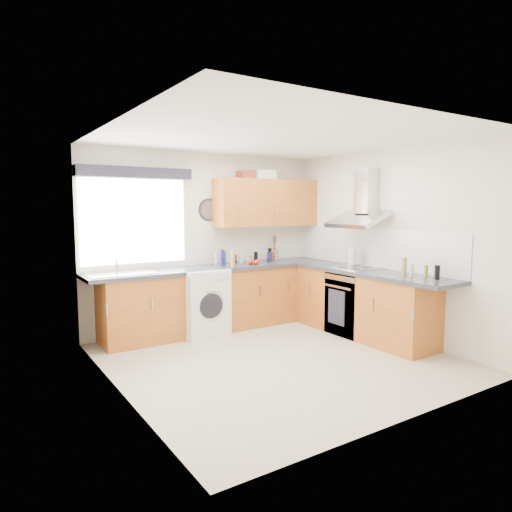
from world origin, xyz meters
TOP-DOWN VIEW (x-y plane):
  - ground_plane at (0.00, 0.00)m, footprint 3.60×3.60m
  - ceiling at (0.00, 0.00)m, footprint 3.60×3.60m
  - wall_back at (0.00, 1.80)m, footprint 3.60×0.02m
  - wall_front at (0.00, -1.80)m, footprint 3.60×0.02m
  - wall_left at (-1.80, 0.00)m, footprint 0.02×3.60m
  - wall_right at (1.80, 0.00)m, footprint 0.02×3.60m
  - window at (-1.05, 1.79)m, footprint 1.40×0.02m
  - window_blind at (-1.05, 1.70)m, footprint 1.50×0.18m
  - splashback at (1.79, 0.30)m, footprint 0.01×3.00m
  - base_cab_back at (-0.10, 1.51)m, footprint 3.00×0.58m
  - base_cab_corner at (1.50, 1.50)m, footprint 0.60×0.60m
  - base_cab_right at (1.51, 0.15)m, footprint 0.58×2.10m
  - worktop_back at (0.00, 1.50)m, footprint 3.60×0.62m
  - worktop_right at (1.50, 0.00)m, footprint 0.62×2.42m
  - sink at (-1.33, 1.50)m, footprint 0.84×0.46m
  - oven at (1.50, 0.30)m, footprint 0.56×0.58m
  - hob_plate at (1.50, 0.30)m, footprint 0.52×0.52m
  - extractor_hood at (1.60, 0.30)m, footprint 0.52×0.78m
  - upper_cabinets at (0.95, 1.62)m, footprint 1.70×0.35m
  - washing_machine at (-0.30, 1.40)m, footprint 0.66×0.64m
  - wall_clock at (0.05, 1.78)m, footprint 0.33×0.04m
  - casserole at (0.91, 1.68)m, footprint 0.34×0.25m
  - storage_box at (0.64, 1.72)m, footprint 0.28×0.24m
  - utensil_pot at (1.15, 1.70)m, footprint 0.14×0.14m
  - kitchen_roll at (1.62, 0.48)m, footprint 0.12×0.12m
  - tomato_cluster at (0.56, 1.39)m, footprint 0.16×0.16m
  - jar_0 at (0.98, 1.59)m, footprint 0.06×0.06m
  - jar_1 at (0.18, 1.59)m, footprint 0.07×0.07m
  - jar_2 at (0.47, 1.59)m, footprint 0.07×0.07m
  - jar_3 at (0.69, 1.53)m, footprint 0.06×0.06m
  - jar_4 at (0.64, 1.62)m, footprint 0.05×0.05m
  - jar_5 at (0.98, 1.51)m, footprint 0.07×0.07m
  - jar_6 at (0.89, 1.49)m, footprint 0.06×0.06m
  - jar_7 at (0.39, 1.63)m, footprint 0.05×0.05m
  - jar_8 at (0.09, 1.65)m, footprint 0.05×0.05m
  - jar_9 at (0.09, 1.49)m, footprint 0.06×0.06m
  - jar_10 at (0.50, 1.42)m, footprint 0.05×0.05m
  - jar_11 at (0.20, 1.37)m, footprint 0.06×0.06m
  - bottle_0 at (1.60, -0.91)m, footprint 0.06×0.06m
  - bottle_1 at (1.49, -0.53)m, footprint 0.06×0.06m
  - bottle_2 at (1.59, -0.77)m, footprint 0.05×0.05m
  - bottle_3 at (1.52, -0.62)m, footprint 0.05×0.05m

SIDE VIEW (x-z plane):
  - ground_plane at x=0.00m, z-range 0.00..0.00m
  - oven at x=1.50m, z-range 0.00..0.85m
  - base_cab_back at x=-0.10m, z-range 0.00..0.86m
  - base_cab_corner at x=1.50m, z-range 0.00..0.86m
  - base_cab_right at x=1.51m, z-range 0.00..0.86m
  - washing_machine at x=-0.30m, z-range 0.00..0.91m
  - worktop_back at x=0.00m, z-range 0.86..0.91m
  - worktop_right at x=1.50m, z-range 0.86..0.91m
  - hob_plate at x=1.50m, z-range 0.91..0.92m
  - tomato_cluster at x=0.56m, z-range 0.91..0.98m
  - sink at x=-1.33m, z-range 0.90..1.00m
  - jar_4 at x=0.64m, z-range 0.91..1.00m
  - jar_10 at x=0.50m, z-range 0.91..1.01m
  - jar_2 at x=0.47m, z-range 0.91..1.03m
  - jar_7 at x=0.39m, z-range 0.91..1.04m
  - jar_6 at x=0.89m, z-range 0.91..1.06m
  - bottle_2 at x=1.59m, z-range 0.91..1.06m
  - bottle_3 at x=1.52m, z-range 0.91..1.06m
  - utensil_pot at x=1.15m, z-range 0.91..1.07m
  - jar_5 at x=0.98m, z-range 0.91..1.07m
  - jar_3 at x=0.69m, z-range 0.91..1.07m
  - bottle_0 at x=1.60m, z-range 0.91..1.08m
  - jar_8 at x=0.09m, z-range 0.91..1.09m
  - jar_1 at x=0.18m, z-range 0.91..1.11m
  - jar_0 at x=0.98m, z-range 0.91..1.11m
  - jar_11 at x=0.20m, z-range 0.91..1.14m
  - bottle_1 at x=1.49m, z-range 0.91..1.14m
  - jar_9 at x=0.09m, z-range 0.91..1.14m
  - kitchen_roll at x=1.62m, z-range 0.91..1.15m
  - splashback at x=1.79m, z-range 0.91..1.45m
  - wall_back at x=0.00m, z-range 0.00..2.50m
  - wall_front at x=0.00m, z-range 0.00..2.50m
  - wall_left at x=-1.80m, z-range 0.00..2.50m
  - wall_right at x=1.80m, z-range 0.00..2.50m
  - window at x=-1.05m, z-range 1.00..2.10m
  - wall_clock at x=0.05m, z-range 1.53..1.86m
  - extractor_hood at x=1.60m, z-range 1.44..2.10m
  - upper_cabinets at x=0.95m, z-range 1.45..2.15m
  - window_blind at x=-1.05m, z-range 2.11..2.25m
  - storage_box at x=0.64m, z-range 2.15..2.27m
  - casserole at x=0.91m, z-range 2.15..2.29m
  - ceiling at x=0.00m, z-range 2.49..2.51m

